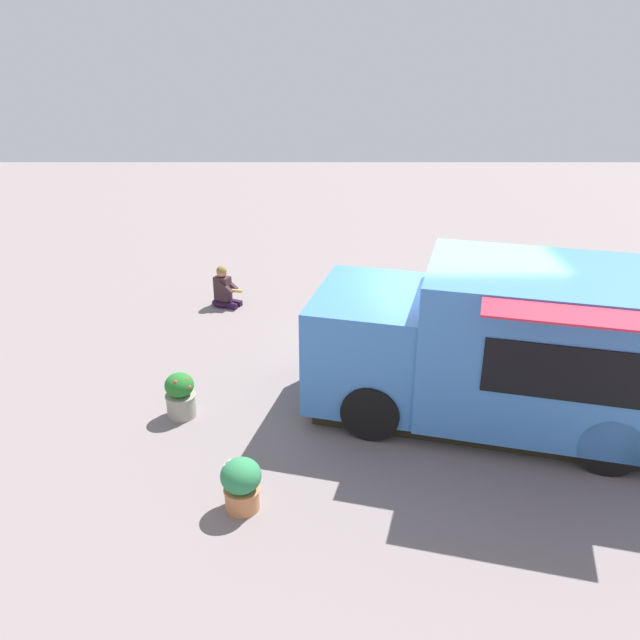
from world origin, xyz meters
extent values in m
plane|color=gray|center=(0.00, 0.00, 0.00)|extent=(40.00, 40.00, 0.00)
cube|color=#407BC8|center=(-1.25, 1.20, 1.32)|extent=(4.27, 3.15, 2.18)
cube|color=#407BC8|center=(1.39, 0.51, 1.04)|extent=(2.13, 2.51, 1.61)
cube|color=black|center=(2.16, 0.31, 1.32)|extent=(0.49, 1.75, 0.61)
cube|color=black|center=(-0.96, 2.30, 1.45)|extent=(2.04, 0.56, 0.76)
cube|color=red|center=(-0.89, 2.58, 2.37)|extent=(2.37, 1.16, 0.03)
cube|color=#2B2516|center=(-0.46, 1.00, 0.12)|extent=(5.47, 3.06, 0.23)
cylinder|color=black|center=(0.92, -0.42, 0.43)|extent=(0.88, 0.43, 0.85)
cylinder|color=black|center=(1.44, 1.55, 0.43)|extent=(0.88, 0.43, 0.85)
cylinder|color=black|center=(-2.16, 0.39, 0.43)|extent=(0.88, 0.43, 0.85)
cylinder|color=black|center=(-1.65, 2.36, 0.43)|extent=(0.88, 0.43, 0.85)
ellipsoid|color=#29142F|center=(4.24, -3.43, 0.06)|extent=(0.66, 0.62, 0.13)
cube|color=#29142F|center=(4.10, -3.25, 0.06)|extent=(0.37, 0.25, 0.11)
cube|color=#29142F|center=(4.01, -3.43, 0.06)|extent=(0.37, 0.25, 0.11)
cube|color=#39252A|center=(4.24, -3.43, 0.39)|extent=(0.39, 0.34, 0.52)
sphere|color=#AE7857|center=(4.24, -3.43, 0.75)|extent=(0.22, 0.22, 0.22)
sphere|color=olive|center=(4.24, -3.43, 0.78)|extent=(0.22, 0.22, 0.22)
cube|color=#39252A|center=(4.15, -3.28, 0.46)|extent=(0.35, 0.23, 0.27)
cube|color=#39252A|center=(4.07, -3.46, 0.46)|extent=(0.35, 0.23, 0.27)
cylinder|color=gold|center=(3.96, -3.30, 0.38)|extent=(0.33, 0.14, 0.07)
cube|color=#65AA4A|center=(3.96, -3.30, 0.39)|extent=(0.27, 0.10, 0.02)
cylinder|color=#C37849|center=(3.12, 3.09, 0.15)|extent=(0.42, 0.42, 0.30)
torus|color=#CA7D4C|center=(3.12, 3.09, 0.28)|extent=(0.45, 0.45, 0.04)
ellipsoid|color=#31844E|center=(3.12, 3.09, 0.48)|extent=(0.50, 0.50, 0.43)
sphere|color=white|center=(3.25, 3.00, 0.61)|extent=(0.09, 0.09, 0.09)
sphere|color=white|center=(3.29, 3.14, 0.58)|extent=(0.06, 0.06, 0.06)
sphere|color=silver|center=(3.30, 3.05, 0.58)|extent=(0.09, 0.09, 0.09)
cylinder|color=gray|center=(4.28, 0.96, 0.18)|extent=(0.44, 0.44, 0.37)
torus|color=gray|center=(4.28, 0.96, 0.35)|extent=(0.47, 0.47, 0.04)
ellipsoid|color=#247127|center=(4.28, 0.96, 0.53)|extent=(0.44, 0.44, 0.37)
sphere|color=red|center=(4.15, 1.01, 0.65)|extent=(0.07, 0.07, 0.07)
sphere|color=#E13C3F|center=(4.12, 1.06, 0.55)|extent=(0.08, 0.08, 0.08)
sphere|color=red|center=(4.12, 0.95, 0.62)|extent=(0.05, 0.05, 0.05)
sphere|color=red|center=(4.30, 1.09, 0.65)|extent=(0.08, 0.08, 0.08)
cube|color=brown|center=(1.07, -3.77, 0.45)|extent=(1.74, 0.53, 0.06)
cube|color=#253035|center=(1.75, -3.72, 0.21)|extent=(0.11, 0.35, 0.42)
cube|color=#253035|center=(0.38, -3.82, 0.21)|extent=(0.11, 0.35, 0.42)
camera|label=1|loc=(2.16, 9.52, 5.41)|focal=36.66mm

